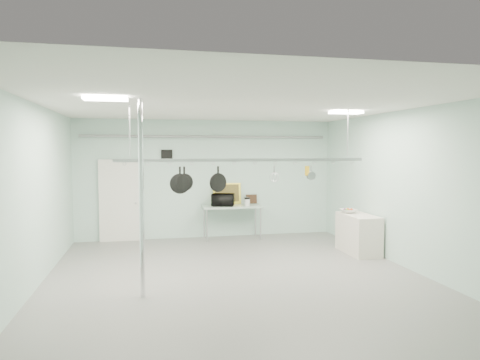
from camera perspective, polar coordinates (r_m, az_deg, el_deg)
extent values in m
plane|color=gray|center=(8.10, -0.32, -13.12)|extent=(8.00, 8.00, 0.00)
cube|color=silver|center=(7.79, -0.33, 9.93)|extent=(7.00, 8.00, 0.02)
cube|color=#ACCFC1|center=(11.71, -4.32, 0.13)|extent=(7.00, 0.02, 3.20)
cube|color=#ACCFC1|center=(9.16, 21.59, -1.20)|extent=(0.02, 8.00, 3.20)
cube|color=silver|center=(11.62, -15.59, -2.75)|extent=(1.10, 0.10, 2.20)
cube|color=black|center=(11.56, -9.74, 3.26)|extent=(0.30, 0.04, 0.30)
cylinder|color=gray|center=(11.60, -4.29, 5.78)|extent=(6.60, 0.07, 0.07)
cylinder|color=silver|center=(7.03, -13.00, -2.51)|extent=(0.08, 0.08, 3.20)
cube|color=#9FBBAE|center=(11.49, -1.07, -3.53)|extent=(1.60, 0.70, 0.05)
cylinder|color=#B7B7BC|center=(11.17, -4.43, -6.10)|extent=(0.04, 0.04, 0.86)
cylinder|color=#B7B7BC|center=(11.72, -4.80, -5.63)|extent=(0.04, 0.04, 0.86)
cylinder|color=#B7B7BC|center=(11.45, 2.76, -5.84)|extent=(0.04, 0.04, 0.86)
cylinder|color=#B7B7BC|center=(11.99, 2.07, -5.40)|extent=(0.04, 0.04, 0.86)
cube|color=silver|center=(10.34, 15.50, -6.94)|extent=(0.60, 1.20, 0.90)
cube|color=#B7B7BC|center=(8.08, 0.63, 2.69)|extent=(4.80, 0.06, 0.06)
cylinder|color=#B7B7BC|center=(7.90, -14.49, 6.16)|extent=(0.02, 0.02, 0.94)
cylinder|color=#B7B7BC|center=(8.79, 14.17, 5.93)|extent=(0.02, 0.02, 0.94)
cube|color=white|center=(6.85, -17.49, 10.31)|extent=(0.65, 0.30, 0.05)
cube|color=white|center=(9.13, 13.95, 8.75)|extent=(0.65, 0.30, 0.05)
imported|color=black|center=(11.38, -2.28, -2.67)|extent=(0.67, 0.54, 0.32)
cylinder|color=silver|center=(11.37, 0.96, -3.02)|extent=(0.16, 0.16, 0.19)
cube|color=gold|center=(11.73, -1.76, -1.83)|extent=(0.78, 0.14, 0.58)
cube|color=#311D11|center=(11.90, 1.54, -2.55)|extent=(0.30, 0.09, 0.25)
imported|color=silver|center=(10.46, 14.24, -4.03)|extent=(0.41, 0.41, 0.09)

